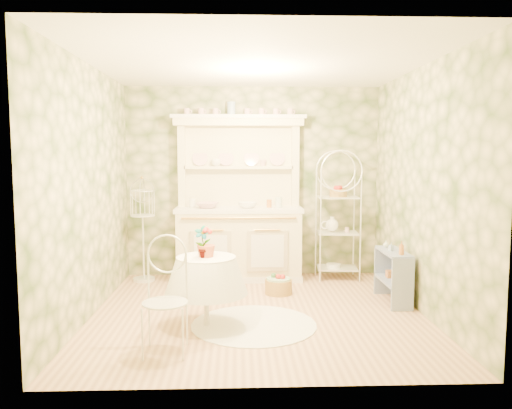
{
  "coord_description": "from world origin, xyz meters",
  "views": [
    {
      "loc": [
        -0.22,
        -5.37,
        1.73
      ],
      "look_at": [
        0.0,
        0.5,
        1.15
      ],
      "focal_mm": 35.0,
      "sensor_mm": 36.0,
      "label": 1
    }
  ],
  "objects_px": {
    "bakers_rack": "(338,211)",
    "birdcage_stand": "(143,230)",
    "round_table": "(206,291)",
    "kitchen_dresser": "(239,198)",
    "side_shelf": "(393,277)",
    "cafe_chair": "(165,305)",
    "floor_basket": "(278,285)"
  },
  "relations": [
    {
      "from": "bakers_rack",
      "to": "round_table",
      "type": "bearing_deg",
      "value": -126.06
    },
    {
      "from": "round_table",
      "to": "birdcage_stand",
      "type": "bearing_deg",
      "value": 117.58
    },
    {
      "from": "side_shelf",
      "to": "cafe_chair",
      "type": "distance_m",
      "value": 2.86
    },
    {
      "from": "kitchen_dresser",
      "to": "floor_basket",
      "type": "bearing_deg",
      "value": -58.21
    },
    {
      "from": "kitchen_dresser",
      "to": "side_shelf",
      "type": "xyz_separation_m",
      "value": [
        1.81,
        -1.19,
        -0.85
      ]
    },
    {
      "from": "bakers_rack",
      "to": "side_shelf",
      "type": "distance_m",
      "value": 1.41
    },
    {
      "from": "cafe_chair",
      "to": "bakers_rack",
      "type": "bearing_deg",
      "value": 53.13
    },
    {
      "from": "kitchen_dresser",
      "to": "cafe_chair",
      "type": "distance_m",
      "value": 2.8
    },
    {
      "from": "bakers_rack",
      "to": "cafe_chair",
      "type": "height_order",
      "value": "bakers_rack"
    },
    {
      "from": "round_table",
      "to": "birdcage_stand",
      "type": "height_order",
      "value": "birdcage_stand"
    },
    {
      "from": "side_shelf",
      "to": "kitchen_dresser",
      "type": "bearing_deg",
      "value": 146.03
    },
    {
      "from": "kitchen_dresser",
      "to": "floor_basket",
      "type": "relative_size",
      "value": 6.92
    },
    {
      "from": "bakers_rack",
      "to": "birdcage_stand",
      "type": "relative_size",
      "value": 1.36
    },
    {
      "from": "kitchen_dresser",
      "to": "cafe_chair",
      "type": "bearing_deg",
      "value": -103.96
    },
    {
      "from": "bakers_rack",
      "to": "kitchen_dresser",
      "type": "bearing_deg",
      "value": -175.23
    },
    {
      "from": "round_table",
      "to": "birdcage_stand",
      "type": "relative_size",
      "value": 0.51
    },
    {
      "from": "floor_basket",
      "to": "kitchen_dresser",
      "type": "bearing_deg",
      "value": 121.79
    },
    {
      "from": "kitchen_dresser",
      "to": "floor_basket",
      "type": "xyz_separation_m",
      "value": [
        0.49,
        -0.79,
        -1.04
      ]
    },
    {
      "from": "round_table",
      "to": "birdcage_stand",
      "type": "distance_m",
      "value": 2.15
    },
    {
      "from": "floor_basket",
      "to": "side_shelf",
      "type": "bearing_deg",
      "value": -16.7
    },
    {
      "from": "bakers_rack",
      "to": "birdcage_stand",
      "type": "xyz_separation_m",
      "value": [
        -2.7,
        -0.04,
        -0.26
      ]
    },
    {
      "from": "bakers_rack",
      "to": "cafe_chair",
      "type": "relative_size",
      "value": 2.25
    },
    {
      "from": "bakers_rack",
      "to": "floor_basket",
      "type": "xyz_separation_m",
      "value": [
        -0.89,
        -0.77,
        -0.85
      ]
    },
    {
      "from": "floor_basket",
      "to": "cafe_chair",
      "type": "bearing_deg",
      "value": -121.9
    },
    {
      "from": "side_shelf",
      "to": "birdcage_stand",
      "type": "relative_size",
      "value": 0.49
    },
    {
      "from": "bakers_rack",
      "to": "cafe_chair",
      "type": "xyz_separation_m",
      "value": [
        -2.04,
        -2.6,
        -0.53
      ]
    },
    {
      "from": "round_table",
      "to": "cafe_chair",
      "type": "height_order",
      "value": "cafe_chair"
    },
    {
      "from": "bakers_rack",
      "to": "cafe_chair",
      "type": "bearing_deg",
      "value": -122.2
    },
    {
      "from": "bakers_rack",
      "to": "floor_basket",
      "type": "height_order",
      "value": "bakers_rack"
    },
    {
      "from": "kitchen_dresser",
      "to": "round_table",
      "type": "distance_m",
      "value": 2.12
    },
    {
      "from": "round_table",
      "to": "floor_basket",
      "type": "height_order",
      "value": "round_table"
    },
    {
      "from": "round_table",
      "to": "floor_basket",
      "type": "xyz_separation_m",
      "value": [
        0.83,
        1.15,
        -0.25
      ]
    }
  ]
}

